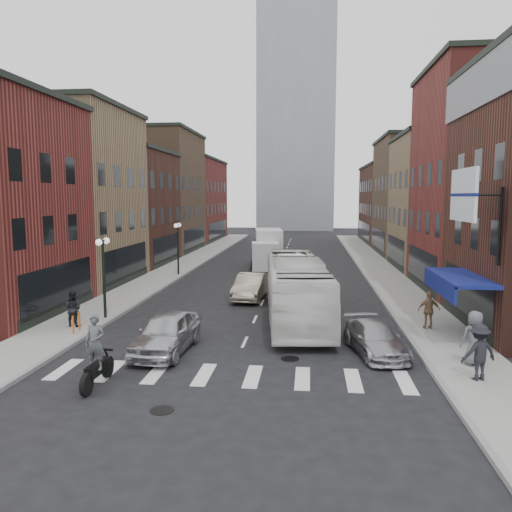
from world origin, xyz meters
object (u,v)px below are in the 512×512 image
at_px(streetlamp_far, 178,239).
at_px(box_truck, 268,249).
at_px(billboard_sign, 466,197).
at_px(curb_car, 375,339).
at_px(motorcycle_rider, 96,353).
at_px(sedan_left_far, 250,287).
at_px(ped_right_a, 479,352).
at_px(ped_right_b, 429,310).
at_px(streetlamp_near, 103,262).
at_px(bike_rack, 76,323).
at_px(transit_bus, 296,289).
at_px(ped_right_c, 475,338).
at_px(parked_bicycle, 76,311).
at_px(sedan_left_near, 166,333).
at_px(ped_left_solo, 73,308).

xyz_separation_m(streetlamp_far, box_truck, (6.46, 5.99, -1.32)).
xyz_separation_m(billboard_sign, curb_car, (-3.30, -0.50, -5.53)).
xyz_separation_m(box_truck, motorcycle_rider, (-3.18, -28.45, -0.47)).
xyz_separation_m(motorcycle_rider, sedan_left_far, (3.30, 14.41, -0.37)).
height_order(ped_right_a, ped_right_b, ped_right_a).
xyz_separation_m(streetlamp_near, bike_rack, (-0.20, -2.70, -2.36)).
xyz_separation_m(transit_bus, ped_right_b, (6.08, -1.59, -0.58)).
bearing_deg(ped_right_c, sedan_left_far, -59.67).
xyz_separation_m(billboard_sign, ped_right_c, (-0.01, -1.88, -5.00)).
bearing_deg(streetlamp_near, motorcycle_rider, -68.80).
distance_m(streetlamp_near, curb_car, 13.50).
bearing_deg(streetlamp_far, parked_bicycle, -94.77).
bearing_deg(box_truck, bike_rack, -113.38).
bearing_deg(ped_right_c, curb_car, -32.02).
bearing_deg(sedan_left_far, sedan_left_near, -97.90).
height_order(box_truck, motorcycle_rider, box_truck).
distance_m(billboard_sign, bike_rack, 17.14).
bearing_deg(parked_bicycle, sedan_left_far, 19.66).
height_order(streetlamp_near, transit_bus, streetlamp_near).
bearing_deg(parked_bicycle, bike_rack, -84.01).
distance_m(box_truck, parked_bicycle, 22.05).
bearing_deg(curb_car, ped_right_c, -34.90).
distance_m(transit_bus, ped_right_c, 9.23).
distance_m(motorcycle_rider, ped_left_solo, 7.84).
bearing_deg(motorcycle_rider, streetlamp_near, 113.70).
bearing_deg(parked_bicycle, motorcycle_rider, -80.59).
height_order(sedan_left_far, ped_right_b, ped_right_b).
bearing_deg(ped_left_solo, ped_right_c, 176.33).
distance_m(billboard_sign, sedan_left_far, 14.38).
height_order(streetlamp_far, ped_right_a, streetlamp_far).
bearing_deg(curb_car, parked_bicycle, 154.28).
height_order(bike_rack, box_truck, box_truck).
xyz_separation_m(streetlamp_near, sedan_left_far, (6.59, 5.96, -2.16)).
bearing_deg(ped_right_a, streetlamp_far, -71.76).
relative_size(billboard_sign, transit_bus, 0.33).
height_order(sedan_left_far, ped_left_solo, ped_left_solo).
height_order(billboard_sign, ped_right_c, billboard_sign).
distance_m(transit_bus, ped_left_solo, 10.66).
height_order(streetlamp_near, streetlamp_far, same).
height_order(bike_rack, parked_bicycle, parked_bicycle).
xyz_separation_m(streetlamp_near, curb_car, (12.69, -4.00, -2.31)).
relative_size(transit_bus, ped_right_b, 6.64).
bearing_deg(streetlamp_near, ped_right_c, -18.60).
xyz_separation_m(curb_car, ped_right_b, (2.84, 3.54, 0.40)).
distance_m(curb_car, ped_right_c, 3.60).
height_order(streetlamp_near, ped_left_solo, streetlamp_near).
distance_m(streetlamp_near, sedan_left_far, 9.14).
distance_m(streetlamp_near, box_truck, 21.05).
relative_size(streetlamp_near, transit_bus, 0.36).
bearing_deg(ped_left_solo, billboard_sign, -177.42).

